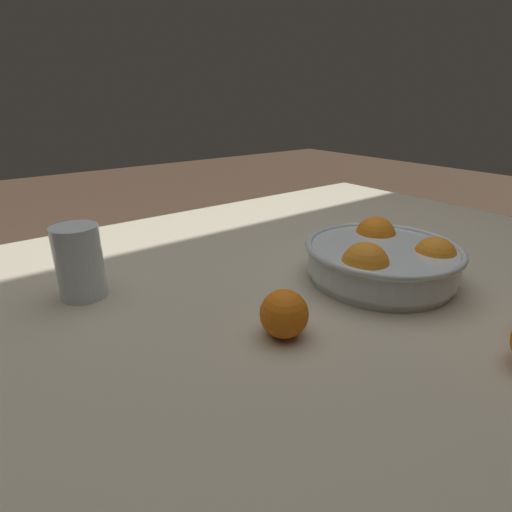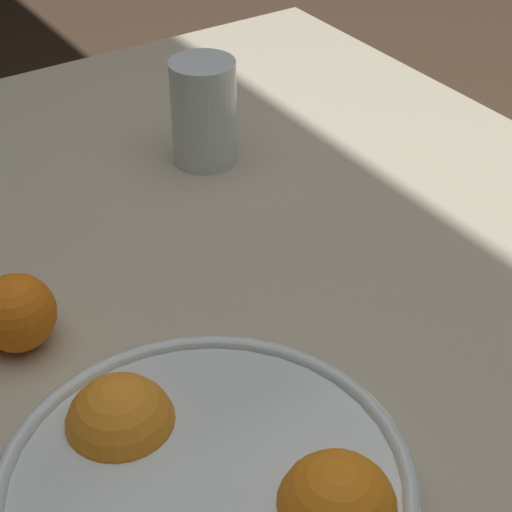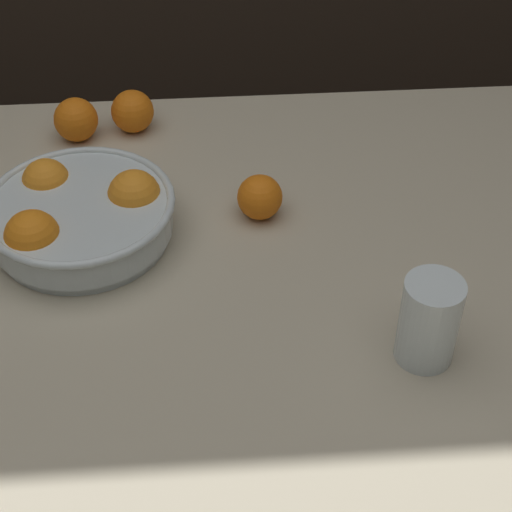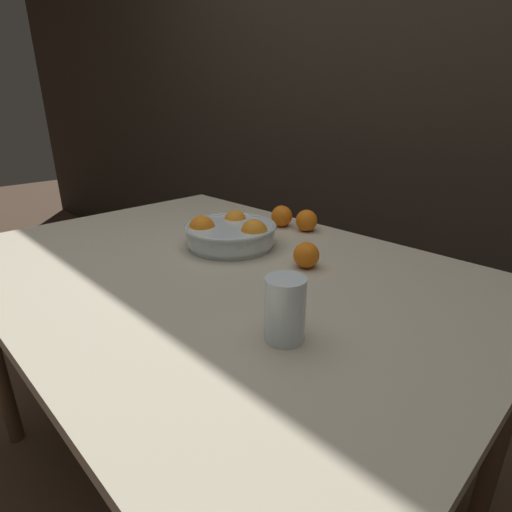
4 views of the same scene
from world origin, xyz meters
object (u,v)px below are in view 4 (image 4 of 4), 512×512
at_px(juice_glass, 285,311).
at_px(orange_loose_front, 306,221).
at_px(orange_loose_near_bowl, 306,255).
at_px(orange_loose_aside, 282,216).
at_px(fruit_bowl, 231,233).

xyz_separation_m(juice_glass, orange_loose_front, (-0.38, 0.54, -0.02)).
distance_m(juice_glass, orange_loose_near_bowl, 0.35).
bearing_deg(orange_loose_aside, orange_loose_near_bowl, -38.02).
distance_m(fruit_bowl, orange_loose_aside, 0.26).
xyz_separation_m(juice_glass, orange_loose_aside, (-0.48, 0.52, -0.02)).
relative_size(juice_glass, orange_loose_aside, 1.65).
height_order(fruit_bowl, orange_loose_aside, fruit_bowl).
bearing_deg(fruit_bowl, orange_loose_aside, 96.17).
relative_size(juice_glass, orange_loose_near_bowl, 1.79).
bearing_deg(orange_loose_near_bowl, juice_glass, -57.73).
relative_size(orange_loose_near_bowl, orange_loose_front, 0.94).
xyz_separation_m(juice_glass, orange_loose_near_bowl, (-0.19, 0.29, -0.02)).
bearing_deg(juice_glass, orange_loose_front, 125.30).
xyz_separation_m(fruit_bowl, orange_loose_near_bowl, (0.26, 0.03, -0.01)).
bearing_deg(orange_loose_aside, fruit_bowl, -83.83).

